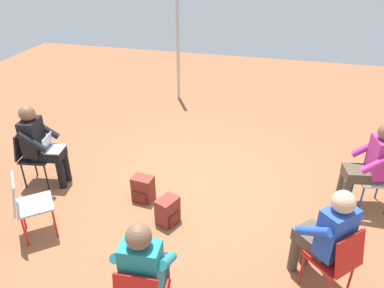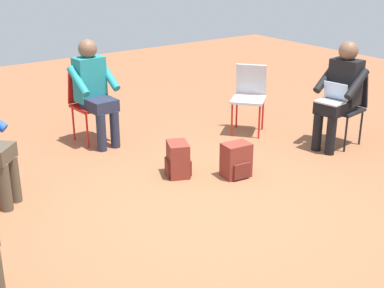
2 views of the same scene
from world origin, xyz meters
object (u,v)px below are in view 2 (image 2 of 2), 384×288
(person_with_laptop, at_px, (340,90))
(person_in_teal, at_px, (94,87))
(backpack_by_empty_chair, at_px, (236,162))
(chair_west, at_px, (346,103))
(chair_southwest, at_px, (249,94))
(chair_south, at_px, (88,100))
(backpack_near_laptop_user, at_px, (178,161))

(person_with_laptop, xyz_separation_m, person_in_teal, (2.23, -1.77, 0.00))
(person_in_teal, distance_m, backpack_by_empty_chair, 1.95)
(chair_west, bearing_deg, person_with_laptop, 90.00)
(chair_southwest, relative_size, person_in_teal, 0.69)
(chair_southwest, relative_size, backpack_by_empty_chair, 2.36)
(chair_south, bearing_deg, chair_west, 138.12)
(chair_west, xyz_separation_m, backpack_by_empty_chair, (1.68, -0.01, -0.34))
(chair_southwest, height_order, person_in_teal, person_in_teal)
(chair_west, height_order, backpack_near_laptop_user, chair_west)
(chair_southwest, height_order, chair_south, same)
(chair_southwest, xyz_separation_m, chair_west, (-0.63, 1.00, 0.00))
(chair_west, bearing_deg, chair_south, 43.16)
(backpack_near_laptop_user, bearing_deg, chair_west, 170.07)
(person_in_teal, xyz_separation_m, backpack_near_laptop_user, (-0.24, 1.37, -0.54))
(chair_southwest, height_order, chair_west, same)
(person_with_laptop, bearing_deg, backpack_by_empty_chair, 80.45)
(chair_south, height_order, person_with_laptop, person_with_laptop)
(chair_west, relative_size, person_in_teal, 0.69)
(person_with_laptop, xyz_separation_m, backpack_by_empty_chair, (1.52, -0.03, -0.53))
(chair_southwest, distance_m, person_in_teal, 1.92)
(backpack_by_empty_chair, bearing_deg, person_with_laptop, 178.85)
(chair_southwest, xyz_separation_m, chair_south, (1.77, -0.91, 0.00))
(backpack_near_laptop_user, bearing_deg, person_with_laptop, 168.56)
(person_in_teal, bearing_deg, chair_west, 140.52)
(chair_west, xyz_separation_m, backpack_near_laptop_user, (2.15, -0.38, -0.34))
(backpack_by_empty_chair, bearing_deg, chair_southwest, -136.62)
(chair_southwest, bearing_deg, backpack_by_empty_chair, 93.76)
(backpack_near_laptop_user, bearing_deg, chair_south, -80.69)
(chair_southwest, distance_m, backpack_by_empty_chair, 1.49)
(person_with_laptop, height_order, person_in_teal, same)
(chair_south, bearing_deg, person_in_teal, 90.00)
(person_in_teal, height_order, backpack_near_laptop_user, person_in_teal)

